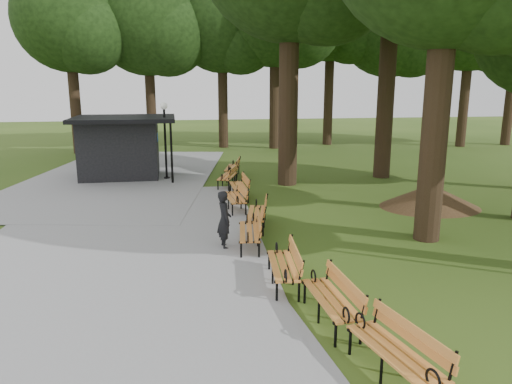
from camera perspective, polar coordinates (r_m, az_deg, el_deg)
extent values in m
plane|color=#334F16|center=(9.80, 4.62, -12.74)|extent=(100.00, 100.00, 0.00)
cube|color=gray|center=(12.45, -17.22, -7.46)|extent=(12.00, 38.00, 0.06)
imported|color=black|center=(12.44, -3.80, -3.34)|extent=(0.45, 0.61, 1.54)
cylinder|color=black|center=(21.77, -10.75, 5.62)|extent=(0.10, 0.10, 3.18)
sphere|color=white|center=(21.64, -10.94, 10.05)|extent=(0.32, 0.32, 0.32)
cone|color=#47301C|center=(17.73, 20.08, -0.43)|extent=(2.94, 2.94, 0.81)
cylinder|color=black|center=(13.53, 20.79, 9.96)|extent=(0.70, 0.70, 7.48)
cylinder|color=black|center=(20.19, 3.92, 13.21)|extent=(0.80, 0.80, 8.76)
cylinder|color=black|center=(22.55, 15.35, 13.04)|extent=(0.76, 0.76, 8.99)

